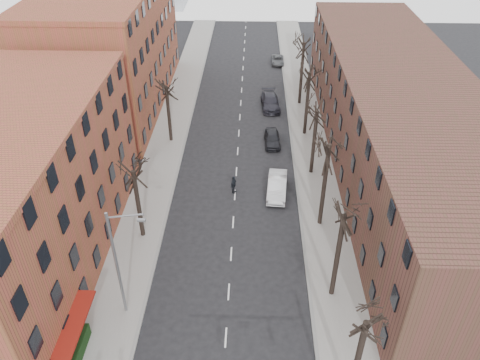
{
  "coord_description": "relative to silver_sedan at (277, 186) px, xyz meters",
  "views": [
    {
      "loc": [
        1.54,
        -11.62,
        26.82
      ],
      "look_at": [
        0.58,
        20.82,
        4.0
      ],
      "focal_mm": 35.0,
      "sensor_mm": 36.0,
      "label": 1
    }
  ],
  "objects": [
    {
      "name": "building_left_far",
      "position": [
        -20.0,
        19.56,
        6.18
      ],
      "size": [
        12.0,
        28.0,
        14.0
      ],
      "primitive_type": "cube",
      "color": "brown",
      "rests_on": "ground"
    },
    {
      "name": "awning_left",
      "position": [
        -13.4,
        -18.44,
        -0.82
      ],
      "size": [
        1.2,
        7.0,
        0.15
      ],
      "primitive_type": "cube",
      "color": "maroon",
      "rests_on": "ground"
    },
    {
      "name": "silver_sedan",
      "position": [
        0.0,
        0.0,
        0.0
      ],
      "size": [
        2.14,
        5.12,
        1.65
      ],
      "primitive_type": "imported",
      "rotation": [
        0.0,
        0.0,
        -0.08
      ],
      "color": "silver",
      "rests_on": "ground"
    },
    {
      "name": "building_right",
      "position": [
        12.0,
        5.56,
        4.18
      ],
      "size": [
        12.0,
        50.0,
        10.0
      ],
      "primitive_type": "cube",
      "color": "#502B25",
      "rests_on": "ground"
    },
    {
      "name": "sidewalk_left",
      "position": [
        -12.0,
        10.56,
        -0.75
      ],
      "size": [
        4.0,
        90.0,
        0.15
      ],
      "primitive_type": "cube",
      "color": "gray",
      "rests_on": "ground"
    },
    {
      "name": "streetlight",
      "position": [
        -11.03,
        -14.44,
        4.19
      ],
      "size": [
        2.45,
        0.22,
        9.03
      ],
      "color": "slate",
      "rests_on": "ground"
    },
    {
      "name": "tree_left_b",
      "position": [
        -11.6,
        9.56,
        -0.82
      ],
      "size": [
        5.2,
        5.2,
        9.5
      ],
      "primitive_type": null,
      "color": "black",
      "rests_on": "ground"
    },
    {
      "name": "pedestrian_crossing",
      "position": [
        -4.13,
        -0.03,
        0.09
      ],
      "size": [
        0.83,
        1.16,
        1.83
      ],
      "primitive_type": "imported",
      "rotation": [
        0.0,
        0.0,
        1.16
      ],
      "color": "black",
      "rests_on": "ground"
    },
    {
      "name": "parked_car_far",
      "position": [
        1.3,
        33.58,
        -0.27
      ],
      "size": [
        1.94,
        4.05,
        1.11
      ],
      "primitive_type": "imported",
      "rotation": [
        0.0,
        0.0,
        -0.02
      ],
      "color": "#505357",
      "rests_on": "ground"
    },
    {
      "name": "tree_left_a",
      "position": [
        -11.6,
        -6.44,
        -0.82
      ],
      "size": [
        5.2,
        5.2,
        9.5
      ],
      "primitive_type": null,
      "color": "black",
      "rests_on": "ground"
    },
    {
      "name": "tree_right_b",
      "position": [
        3.6,
        -12.44,
        -0.82
      ],
      "size": [
        5.2,
        5.2,
        10.8
      ],
      "primitive_type": null,
      "color": "black",
      "rests_on": "ground"
    },
    {
      "name": "tree_right_f",
      "position": [
        3.6,
        19.56,
        -0.82
      ],
      "size": [
        5.2,
        5.2,
        11.6
      ],
      "primitive_type": null,
      "color": "black",
      "rests_on": "ground"
    },
    {
      "name": "tree_right_c",
      "position": [
        3.6,
        -4.44,
        -0.82
      ],
      "size": [
        5.2,
        5.2,
        11.6
      ],
      "primitive_type": null,
      "color": "black",
      "rests_on": "ground"
    },
    {
      "name": "sidewalk_right",
      "position": [
        4.0,
        10.56,
        -0.75
      ],
      "size": [
        4.0,
        90.0,
        0.15
      ],
      "primitive_type": "cube",
      "color": "gray",
      "rests_on": "ground"
    },
    {
      "name": "tree_right_e",
      "position": [
        3.6,
        11.56,
        -0.82
      ],
      "size": [
        5.2,
        5.2,
        10.8
      ],
      "primitive_type": null,
      "color": "black",
      "rests_on": "ground"
    },
    {
      "name": "parked_car_mid",
      "position": [
        -0.2,
        18.4,
        -0.04
      ],
      "size": [
        2.61,
        5.58,
        1.57
      ],
      "primitive_type": "imported",
      "rotation": [
        0.0,
        0.0,
        0.08
      ],
      "color": "#22212A",
      "rests_on": "ground"
    },
    {
      "name": "parked_car_near",
      "position": [
        -0.2,
        9.22,
        -0.11
      ],
      "size": [
        1.82,
        4.22,
        1.42
      ],
      "primitive_type": "imported",
      "rotation": [
        0.0,
        0.0,
        0.04
      ],
      "color": "black",
      "rests_on": "ground"
    },
    {
      "name": "tree_right_d",
      "position": [
        3.6,
        3.56,
        -0.82
      ],
      "size": [
        5.2,
        5.2,
        10.0
      ],
      "primitive_type": null,
      "color": "black",
      "rests_on": "ground"
    },
    {
      "name": "building_left_near",
      "position": [
        -20.0,
        -9.44,
        5.18
      ],
      "size": [
        12.0,
        26.0,
        12.0
      ],
      "primitive_type": "cube",
      "color": "brown",
      "rests_on": "ground"
    }
  ]
}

